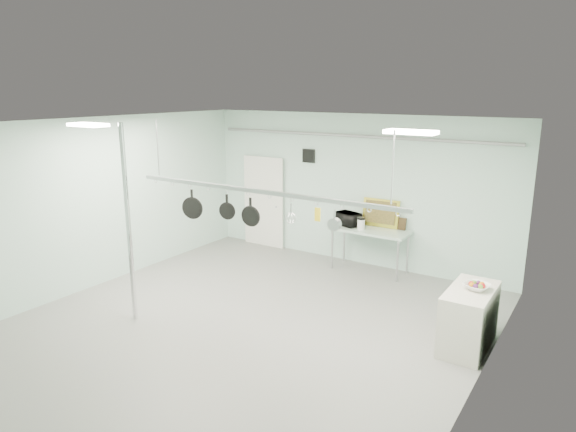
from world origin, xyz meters
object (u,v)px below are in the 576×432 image
Objects in this scene: prep_table at (370,233)px; skillet_mid at (227,206)px; skillet_left at (192,204)px; skillet_right at (251,212)px; microwave at (348,219)px; chrome_pole at (128,225)px; fruit_bowl at (477,287)px; pot_rack at (259,189)px; coffee_canister at (361,224)px; side_cabinet at (469,318)px.

skillet_mid is at bearing -107.20° from prep_table.
skillet_left is 1.21m from skillet_right.
microwave is 3.63m from skillet_left.
skillet_mid is (1.28, 0.90, 0.29)m from chrome_pole.
fruit_bowl is 0.78× the size of skillet_right.
pot_rack is 3.52m from microwave.
pot_rack is 12.42× the size of skillet_mid.
chrome_pole reaches higher than pot_rack.
skillet_left is at bearing -117.24° from coffee_canister.
skillet_right is (-0.42, -3.16, 0.84)m from coffee_canister.
skillet_mid is (0.75, 0.00, 0.06)m from skillet_left.
microwave is 1.00× the size of skillet_left.
coffee_canister is at bearing 61.70° from skillet_mid.
pot_rack is at bearing -94.66° from coffee_canister.
coffee_canister is at bearing 142.63° from side_cabinet.
coffee_canister is 0.57× the size of skillet_mid.
prep_table reaches higher than side_cabinet.
coffee_canister is 0.48× the size of skillet_right.
coffee_canister is at bearing 61.99° from chrome_pole.
prep_table is at bearing -164.44° from microwave.
side_cabinet is 0.25× the size of pot_rack.
coffee_canister is at bearing 76.57° from skillet_right.
pot_rack is 0.71m from skillet_mid.
chrome_pole is at bearing -158.62° from skillet_right.
pot_rack is 13.32× the size of fruit_bowl.
chrome_pole is 1.98m from skillet_right.
skillet_left is (-4.38, -1.14, 0.89)m from fruit_bowl.
fruit_bowl is 3.49m from skillet_right.
skillet_right is at bearing -97.50° from coffee_canister.
microwave is (-3.07, 2.21, 0.59)m from side_cabinet.
fruit_bowl is 4.61m from skillet_left.
coffee_canister reaches higher than side_cabinet.
skillet_left is 1.30× the size of skillet_mid.
microwave is 1.09× the size of skillet_right.
chrome_pole is at bearing -157.59° from skillet_mid.
chrome_pole is 6.37× the size of skillet_left.
coffee_canister is (0.26, 3.16, -1.21)m from pot_rack.
microwave is at bearing 144.18° from side_cabinet.
skillet_right is at bearing -99.59° from prep_table.
skillet_left reaches higher than microwave.
side_cabinet is 3.83m from microwave.
microwave is at bearing 67.09° from chrome_pole.
pot_rack reaches higher than fruit_bowl.
fruit_bowl is 0.72× the size of skillet_left.
chrome_pole reaches higher than skillet_right.
skillet_mid is (-0.50, -3.31, 0.85)m from microwave.
skillet_mid reaches higher than side_cabinet.
skillet_mid reaches higher than prep_table.
chrome_pole reaches higher than skillet_mid.
skillet_left is at bearing -118.17° from prep_table.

